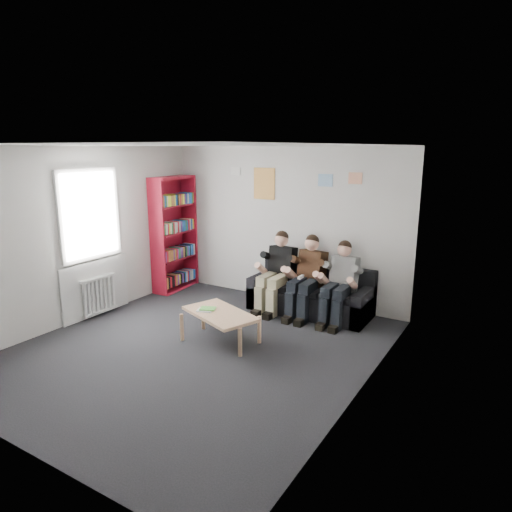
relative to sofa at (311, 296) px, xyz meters
The scene contains 14 objects.
room_shell 2.49m from the sofa, 108.64° to the right, with size 5.00×5.00×5.00m.
sofa is the anchor object (origin of this frame).
bookshelf 2.89m from the sofa, behind, with size 0.32×0.97×2.15m.
coffee_table 1.86m from the sofa, 108.39° to the right, with size 1.09×0.60×0.44m.
game_cases 1.97m from the sofa, 113.78° to the right, with size 0.24×0.19×0.03m.
person_left 0.69m from the sofa, 160.77° to the right, with size 0.43×0.91×1.32m.
person_middle 0.41m from the sofa, 90.00° to the right, with size 0.42×0.90×1.31m.
person_right 0.68m from the sofa, 19.00° to the right, with size 0.40×0.86×1.28m.
radiator 3.45m from the sofa, 146.14° to the right, with size 0.10×0.64×0.60m.
window 3.59m from the sofa, 146.81° to the right, with size 0.05×1.30×2.36m.
poster_large 2.13m from the sofa, 161.91° to the left, with size 0.42×0.01×0.55m, color gold.
poster_blue 1.91m from the sofa, 84.73° to the left, with size 0.25×0.01×0.20m, color #429EE3.
poster_pink 2.03m from the sofa, 34.35° to the left, with size 0.22×0.01×0.18m, color #D442A1.
poster_sign 2.64m from the sofa, 168.00° to the left, with size 0.20×0.01×0.14m, color silver.
Camera 1 is at (3.66, -4.49, 2.67)m, focal length 32.00 mm.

